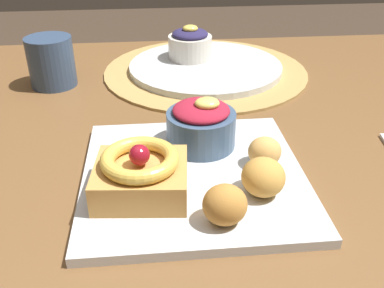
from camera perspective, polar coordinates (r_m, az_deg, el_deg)
dining_table at (r=0.68m, az=2.15°, el=-6.13°), size 1.32×0.96×0.73m
woven_placemat at (r=0.87m, az=1.77°, el=9.52°), size 0.40×0.40×0.00m
front_plate at (r=0.54m, az=0.21°, el=-4.20°), size 0.27×0.27×0.01m
cake_slice at (r=0.49m, az=-6.71°, el=-3.86°), size 0.11×0.10×0.06m
berry_ramekin at (r=0.58m, az=1.20°, el=2.54°), size 0.09×0.09×0.07m
fritter_front at (r=0.49m, az=9.29°, el=-4.28°), size 0.05×0.05×0.04m
fritter_middle at (r=0.45m, az=4.31°, el=-7.91°), size 0.05×0.04×0.04m
fritter_back at (r=0.55m, az=9.46°, el=-0.98°), size 0.04×0.04×0.04m
back_plate at (r=0.87m, az=1.77°, el=10.05°), size 0.30×0.30×0.01m
back_ramekin at (r=0.89m, az=-0.46°, el=12.94°), size 0.09×0.09×0.07m
coffee_mug at (r=0.83m, az=-17.90°, el=10.17°), size 0.08×0.08×0.09m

